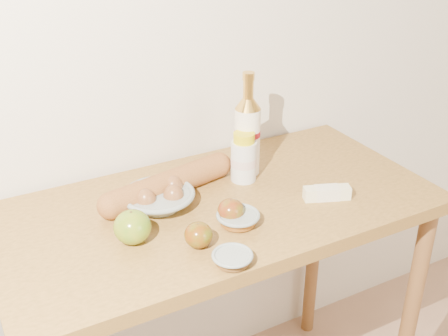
{
  "coord_description": "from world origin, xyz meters",
  "views": [
    {
      "loc": [
        -0.61,
        0.01,
        1.69
      ],
      "look_at": [
        0.0,
        1.15,
        1.02
      ],
      "focal_mm": 45.0,
      "sensor_mm": 36.0,
      "label": 1
    }
  ],
  "objects_px": {
    "bourbon_bottle": "(247,134)",
    "baguette": "(169,184)",
    "cream_bottle": "(244,158)",
    "table": "(219,240)",
    "egg_bowl": "(158,197)"
  },
  "relations": [
    {
      "from": "bourbon_bottle",
      "to": "baguette",
      "type": "xyz_separation_m",
      "value": [
        -0.26,
        -0.02,
        -0.09
      ]
    },
    {
      "from": "cream_bottle",
      "to": "baguette",
      "type": "height_order",
      "value": "cream_bottle"
    },
    {
      "from": "bourbon_bottle",
      "to": "baguette",
      "type": "relative_size",
      "value": 0.7
    },
    {
      "from": "bourbon_bottle",
      "to": "table",
      "type": "bearing_deg",
      "value": -127.91
    },
    {
      "from": "cream_bottle",
      "to": "egg_bowl",
      "type": "bearing_deg",
      "value": -172.78
    },
    {
      "from": "cream_bottle",
      "to": "baguette",
      "type": "distance_m",
      "value": 0.23
    },
    {
      "from": "table",
      "to": "cream_bottle",
      "type": "relative_size",
      "value": 8.08
    },
    {
      "from": "baguette",
      "to": "cream_bottle",
      "type": "bearing_deg",
      "value": -16.39
    },
    {
      "from": "bourbon_bottle",
      "to": "egg_bowl",
      "type": "distance_m",
      "value": 0.33
    },
    {
      "from": "bourbon_bottle",
      "to": "egg_bowl",
      "type": "relative_size",
      "value": 1.35
    },
    {
      "from": "bourbon_bottle",
      "to": "cream_bottle",
      "type": "height_order",
      "value": "bourbon_bottle"
    },
    {
      "from": "cream_bottle",
      "to": "baguette",
      "type": "xyz_separation_m",
      "value": [
        -0.23,
        0.02,
        -0.03
      ]
    },
    {
      "from": "egg_bowl",
      "to": "cream_bottle",
      "type": "bearing_deg",
      "value": 4.44
    },
    {
      "from": "cream_bottle",
      "to": "table",
      "type": "bearing_deg",
      "value": -143.55
    },
    {
      "from": "table",
      "to": "egg_bowl",
      "type": "bearing_deg",
      "value": 157.5
    }
  ]
}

